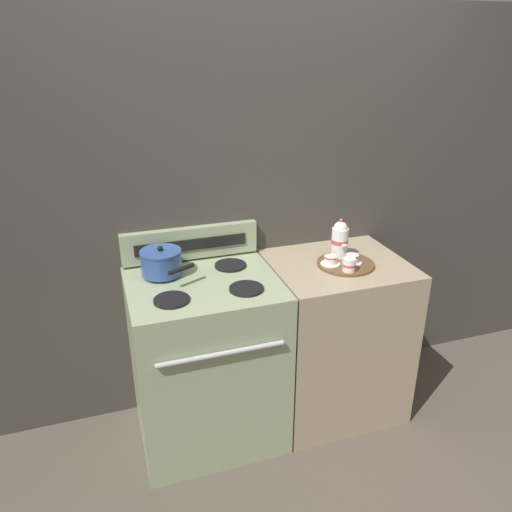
# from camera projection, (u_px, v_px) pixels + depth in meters

# --- Properties ---
(ground_plane) EXTENTS (6.00, 6.00, 0.00)m
(ground_plane) POSITION_uv_depth(u_px,v_px,m) (271.00, 415.00, 2.91)
(ground_plane) COLOR brown
(wall_back) EXTENTS (6.00, 0.05, 2.20)m
(wall_back) POSITION_uv_depth(u_px,v_px,m) (252.00, 218.00, 2.76)
(wall_back) COLOR #423D38
(wall_back) RESTS_ON ground
(stove) EXTENTS (0.74, 0.65, 0.93)m
(stove) POSITION_uv_depth(u_px,v_px,m) (207.00, 360.00, 2.62)
(stove) COLOR #9EAD84
(stove) RESTS_ON ground
(control_panel) EXTENTS (0.73, 0.05, 0.17)m
(control_panel) POSITION_uv_depth(u_px,v_px,m) (190.00, 243.00, 2.65)
(control_panel) COLOR #9EAD84
(control_panel) RESTS_ON stove
(side_counter) EXTENTS (0.71, 0.62, 0.92)m
(side_counter) POSITION_uv_depth(u_px,v_px,m) (334.00, 337.00, 2.83)
(side_counter) COLOR tan
(side_counter) RESTS_ON ground
(saucepan) EXTENTS (0.24, 0.30, 0.15)m
(saucepan) POSITION_uv_depth(u_px,v_px,m) (161.00, 262.00, 2.47)
(saucepan) COLOR #335193
(saucepan) RESTS_ON stove
(serving_tray) EXTENTS (0.30, 0.30, 0.01)m
(serving_tray) POSITION_uv_depth(u_px,v_px,m) (346.00, 264.00, 2.62)
(serving_tray) COLOR brown
(serving_tray) RESTS_ON side_counter
(teapot) EXTENTS (0.09, 0.15, 0.22)m
(teapot) POSITION_uv_depth(u_px,v_px,m) (340.00, 239.00, 2.66)
(teapot) COLOR white
(teapot) RESTS_ON serving_tray
(teacup_left) EXTENTS (0.10, 0.10, 0.05)m
(teacup_left) POSITION_uv_depth(u_px,v_px,m) (352.00, 259.00, 2.61)
(teacup_left) COLOR white
(teacup_left) RESTS_ON serving_tray
(teacup_right) EXTENTS (0.10, 0.10, 0.05)m
(teacup_right) POSITION_uv_depth(u_px,v_px,m) (331.00, 260.00, 2.59)
(teacup_right) COLOR white
(teacup_right) RESTS_ON serving_tray
(creamer_jug) EXTENTS (0.07, 0.07, 0.07)m
(creamer_jug) POSITION_uv_depth(u_px,v_px,m) (349.00, 265.00, 2.51)
(creamer_jug) COLOR white
(creamer_jug) RESTS_ON serving_tray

